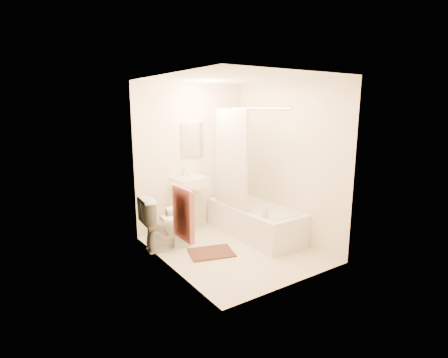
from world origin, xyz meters
TOP-DOWN VIEW (x-y plane):
  - floor at (0.00, 0.00)m, footprint 2.40×2.40m
  - ceiling at (0.00, 0.00)m, footprint 2.40×2.40m
  - wall_back at (0.00, 1.20)m, footprint 2.00×0.02m
  - wall_left at (-1.00, 0.00)m, footprint 0.02×2.40m
  - wall_right at (1.00, 0.00)m, footprint 0.02×2.40m
  - mirror at (0.00, 1.18)m, footprint 0.40×0.03m
  - curtain_rod at (0.30, 0.10)m, footprint 0.03×1.70m
  - shower_curtain at (0.30, 0.50)m, footprint 0.04×0.80m
  - towel_bar at (-0.96, -0.25)m, footprint 0.02×0.60m
  - towel at (-0.93, -0.25)m, footprint 0.06×0.45m
  - toilet_paper at (-0.93, 0.12)m, footprint 0.11×0.12m
  - toilet at (-0.75, 0.59)m, footprint 0.83×0.52m
  - sink at (-0.15, 1.06)m, footprint 0.56×0.47m
  - bathtub at (0.63, 0.30)m, footprint 0.74×1.68m
  - bath_mat at (-0.34, 0.06)m, footprint 0.72×0.61m
  - soap_bottle at (0.38, -0.23)m, footprint 0.09×0.10m
  - scrub_brush at (0.67, 0.78)m, footprint 0.13×0.21m

SIDE VIEW (x-z plane):
  - floor at x=0.00m, z-range 0.00..0.00m
  - bath_mat at x=-0.34m, z-range 0.00..0.02m
  - bathtub at x=0.63m, z-range 0.00..0.47m
  - toilet at x=-0.75m, z-range 0.00..0.77m
  - scrub_brush at x=0.67m, z-range 0.47..0.51m
  - sink at x=-0.15m, z-range 0.00..1.00m
  - soap_bottle at x=0.38m, z-range 0.47..0.65m
  - toilet_paper at x=-0.93m, z-range 0.64..0.76m
  - towel at x=-0.93m, z-range 0.45..1.11m
  - towel_bar at x=-0.96m, z-range 1.09..1.11m
  - wall_back at x=0.00m, z-range 0.00..2.40m
  - wall_left at x=-1.00m, z-range 0.00..2.40m
  - wall_right at x=1.00m, z-range 0.00..2.40m
  - shower_curtain at x=0.30m, z-range 0.44..2.00m
  - mirror at x=0.00m, z-range 1.23..1.77m
  - curtain_rod at x=0.30m, z-range 1.98..2.02m
  - ceiling at x=0.00m, z-range 2.40..2.40m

